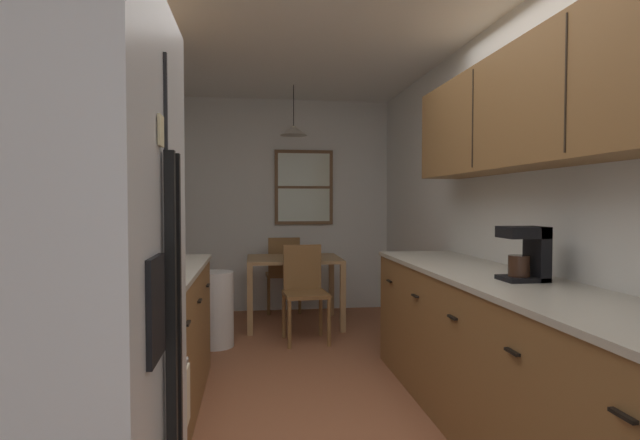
{
  "coord_description": "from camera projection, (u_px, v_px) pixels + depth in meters",
  "views": [
    {
      "loc": [
        -0.36,
        -2.47,
        1.31
      ],
      "look_at": [
        0.15,
        1.29,
        1.18
      ],
      "focal_mm": 28.1,
      "sensor_mm": 36.0,
      "label": 1
    }
  ],
  "objects": [
    {
      "name": "upper_cabinets_left",
      "position": [
        119.0,
        99.0,
        2.95
      ],
      "size": [
        0.33,
        1.85,
        0.72
      ],
      "color": "brown"
    },
    {
      "name": "trash_bin",
      "position": [
        215.0,
        309.0,
        4.54
      ],
      "size": [
        0.33,
        0.33,
        0.68
      ],
      "primitive_type": "cylinder",
      "color": "white",
      "rests_on": "ground"
    },
    {
      "name": "dining_chair_near",
      "position": [
        304.0,
        288.0,
        4.75
      ],
      "size": [
        0.43,
        0.43,
        0.9
      ],
      "color": "brown",
      "rests_on": "ground"
    },
    {
      "name": "coffee_maker",
      "position": [
        528.0,
        252.0,
        2.62
      ],
      "size": [
        0.22,
        0.18,
        0.28
      ],
      "color": "black",
      "rests_on": "counter_right"
    },
    {
      "name": "counter_right",
      "position": [
        507.0,
        361.0,
        2.7
      ],
      "size": [
        0.64,
        3.1,
        0.9
      ],
      "color": "brown",
      "rests_on": "ground"
    },
    {
      "name": "table_serving_bowl",
      "position": [
        305.0,
        255.0,
        5.28
      ],
      "size": [
        0.17,
        0.17,
        0.06
      ],
      "primitive_type": "cylinder",
      "color": "silver",
      "rests_on": "dining_table"
    },
    {
      "name": "dining_table",
      "position": [
        294.0,
        268.0,
        5.34
      ],
      "size": [
        0.99,
        0.8,
        0.72
      ],
      "color": "#A87F51",
      "rests_on": "ground"
    },
    {
      "name": "back_window",
      "position": [
        304.0,
        187.0,
        6.06
      ],
      "size": [
        0.71,
        0.05,
        0.9
      ],
      "color": "brown"
    },
    {
      "name": "wall_back",
      "position": [
        282.0,
        205.0,
        6.11
      ],
      "size": [
        4.4,
        0.1,
        2.55
      ],
      "primitive_type": "cube",
      "color": "silver",
      "rests_on": "ground"
    },
    {
      "name": "counter_left",
      "position": [
        148.0,
        342.0,
        3.07
      ],
      "size": [
        0.64,
        1.77,
        0.9
      ],
      "color": "brown",
      "rests_on": "ground"
    },
    {
      "name": "pendant_light",
      "position": [
        294.0,
        130.0,
        5.29
      ],
      "size": [
        0.29,
        0.29,
        0.53
      ],
      "color": "black"
    },
    {
      "name": "microwave_over_range",
      "position": [
        44.0,
        89.0,
        1.81
      ],
      "size": [
        0.39,
        0.57,
        0.36
      ],
      "color": "silver"
    },
    {
      "name": "ceiling_slab",
      "position": [
        305.0,
        16.0,
        3.44
      ],
      "size": [
        4.4,
        9.0,
        0.08
      ],
      "primitive_type": "cube",
      "color": "white"
    },
    {
      "name": "dining_chair_far",
      "position": [
        283.0,
        271.0,
        5.94
      ],
      "size": [
        0.42,
        0.42,
        0.9
      ],
      "color": "brown",
      "rests_on": "ground"
    },
    {
      "name": "ground_plane",
      "position": [
        305.0,
        388.0,
        3.53
      ],
      "size": [
        12.0,
        12.0,
        0.0
      ],
      "primitive_type": "plane",
      "color": "#995B3D"
    },
    {
      "name": "stove_range",
      "position": [
        83.0,
        426.0,
        1.87
      ],
      "size": [
        0.66,
        0.65,
        1.1
      ],
      "color": "silver",
      "rests_on": "ground"
    },
    {
      "name": "wall_right",
      "position": [
        488.0,
        207.0,
        3.66
      ],
      "size": [
        0.1,
        9.0,
        2.55
      ],
      "primitive_type": "cube",
      "color": "silver",
      "rests_on": "ground"
    },
    {
      "name": "refrigerator",
      "position": [
        6.0,
        376.0,
        1.17
      ],
      "size": [
        0.76,
        0.72,
        1.81
      ],
      "color": "silver",
      "rests_on": "ground"
    },
    {
      "name": "dish_towel",
      "position": [
        186.0,
        397.0,
        2.08
      ],
      "size": [
        0.02,
        0.16,
        0.24
      ],
      "primitive_type": "cube",
      "color": "beige"
    },
    {
      "name": "upper_cabinets_right",
      "position": [
        540.0,
        105.0,
        2.62
      ],
      "size": [
        0.33,
        2.78,
        0.65
      ],
      "color": "brown"
    },
    {
      "name": "storage_canister",
      "position": [
        121.0,
        266.0,
        2.44
      ],
      "size": [
        0.12,
        0.12,
        0.2
      ],
      "color": "#265999",
      "rests_on": "counter_left"
    },
    {
      "name": "wall_left",
      "position": [
        102.0,
        208.0,
        3.3
      ],
      "size": [
        0.1,
        9.0,
        2.55
      ],
      "primitive_type": "cube",
      "color": "silver",
      "rests_on": "ground"
    }
  ]
}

